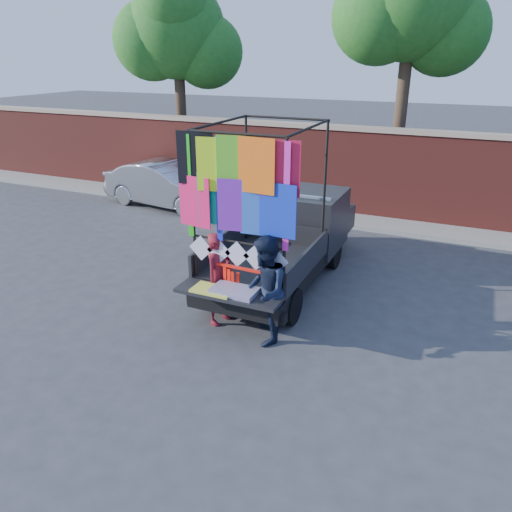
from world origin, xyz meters
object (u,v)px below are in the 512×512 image
at_px(woman, 219,279).
at_px(man, 265,291).
at_px(pickup_truck, 291,235).
at_px(sedan, 167,185).

bearing_deg(woman, man, -95.53).
xyz_separation_m(pickup_truck, sedan, (-5.32, 3.23, -0.17)).
relative_size(pickup_truck, woman, 3.20).
relative_size(woman, man, 0.91).
bearing_deg(sedan, pickup_truck, -113.51).
relative_size(pickup_truck, sedan, 1.28).
bearing_deg(woman, sedan, 49.72).
bearing_deg(pickup_truck, woman, -98.47).
height_order(sedan, woman, woman).
distance_m(pickup_truck, man, 2.93).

